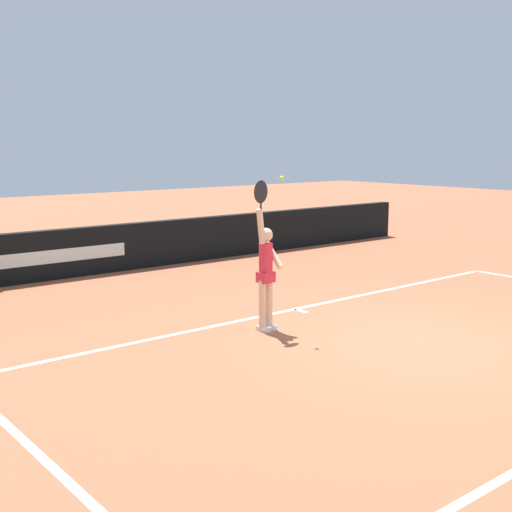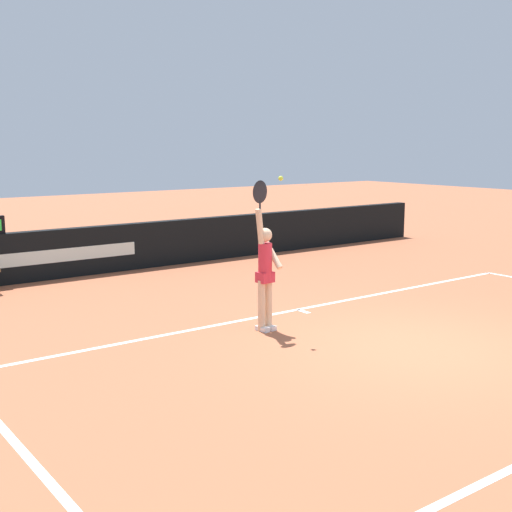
{
  "view_description": "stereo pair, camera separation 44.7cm",
  "coord_description": "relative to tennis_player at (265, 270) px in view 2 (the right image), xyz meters",
  "views": [
    {
      "loc": [
        -7.61,
        -5.66,
        2.83
      ],
      "look_at": [
        -1.2,
        2.22,
        1.12
      ],
      "focal_mm": 46.94,
      "sensor_mm": 36.0,
      "label": 1
    },
    {
      "loc": [
        -7.26,
        -5.93,
        2.83
      ],
      "look_at": [
        -1.2,
        2.22,
        1.12
      ],
      "focal_mm": 46.94,
      "sensor_mm": 36.0,
      "label": 2
    }
  ],
  "objects": [
    {
      "name": "back_wall",
      "position": [
        1.22,
        5.82,
        -0.42
      ],
      "size": [
        16.97,
        0.25,
        1.05
      ],
      "color": "black",
      "rests_on": "ground"
    },
    {
      "name": "court_lines",
      "position": [
        1.23,
        -2.05,
        -0.94
      ],
      "size": [
        11.15,
        5.6,
        0.0
      ],
      "color": "white",
      "rests_on": "ground"
    },
    {
      "name": "ground_plane",
      "position": [
        1.23,
        -1.96,
        -0.94
      ],
      "size": [
        60.0,
        60.0,
        0.0
      ],
      "primitive_type": "plane",
      "color": "#A35839"
    },
    {
      "name": "tennis_ball",
      "position": [
        0.07,
        -0.28,
        1.39
      ],
      "size": [
        0.07,
        0.07,
        0.07
      ],
      "color": "#C8E236"
    },
    {
      "name": "tennis_player",
      "position": [
        0.0,
        0.0,
        0.0
      ],
      "size": [
        0.43,
        0.39,
        2.3
      ],
      "color": "beige",
      "rests_on": "ground"
    }
  ]
}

